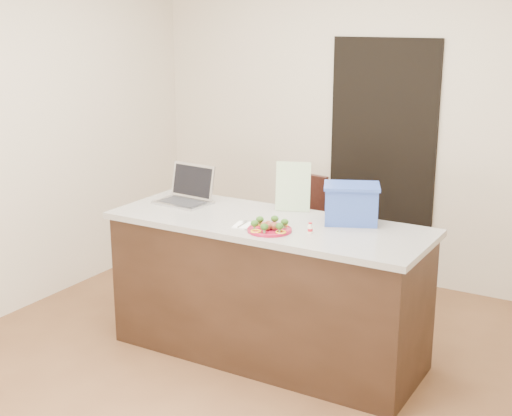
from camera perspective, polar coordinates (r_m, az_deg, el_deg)
The scene contains 16 objects.
ground at distance 4.63m, azimuth -0.65°, elevation -12.78°, with size 4.00×4.00×0.00m, color brown.
room_shell at distance 4.12m, azimuth -0.71°, elevation 7.49°, with size 4.00×4.00×4.00m.
doorway at distance 5.96m, azimuth 10.01°, elevation 3.64°, with size 0.90×0.02×2.00m, color black.
island at distance 4.63m, azimuth 0.93°, elevation -6.47°, with size 2.06×0.76×0.92m.
plate at distance 4.27m, azimuth 1.09°, elevation -1.73°, with size 0.27×0.27×0.02m.
meatballs at distance 4.26m, azimuth 1.05°, elevation -1.42°, with size 0.11×0.10×0.04m.
broccoli at distance 4.26m, azimuth 1.09°, elevation -1.19°, with size 0.22×0.23×0.04m.
pepper_rings at distance 4.26m, azimuth 1.09°, elevation -1.61°, with size 0.26×0.26×0.01m.
napkin at distance 4.38m, azimuth -0.74°, elevation -1.40°, with size 0.15×0.15×0.01m, color white.
fork at distance 4.39m, azimuth -0.91°, elevation -1.25°, with size 0.03×0.15×0.00m.
knife at distance 4.35m, azimuth -0.52°, elevation -1.42°, with size 0.04×0.19×0.01m.
yogurt_bottle at distance 4.24m, azimuth 4.36°, elevation -1.66°, with size 0.03×0.03×0.07m.
laptop at distance 4.94m, azimuth -5.51°, elevation 1.27°, with size 0.38×0.31×0.25m.
leaflet at distance 4.68m, azimuth 2.98°, elevation 1.72°, with size 0.23×0.00×0.33m, color silver.
blue_box at distance 4.45m, azimuth 7.63°, elevation 0.36°, with size 0.41×0.36×0.24m.
chair at distance 5.41m, azimuth 3.10°, elevation -1.95°, with size 0.51×0.51×1.02m.
Camera 1 is at (2.10, -3.50, 2.18)m, focal length 50.00 mm.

